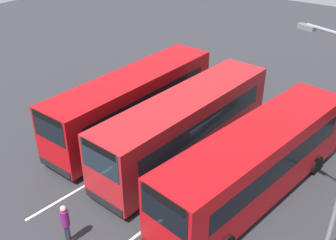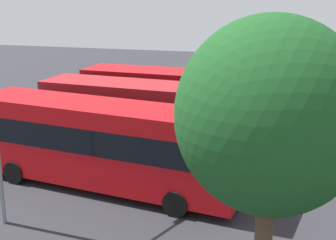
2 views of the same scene
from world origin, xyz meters
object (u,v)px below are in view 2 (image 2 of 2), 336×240
pedestrian (19,119)px  bus_center_left (157,117)px  bus_center_right (103,143)px  bus_far_left (185,100)px  depot_tree (270,117)px

pedestrian → bus_center_left: bearing=2.2°
bus_center_right → bus_far_left: bearing=-90.8°
bus_far_left → depot_tree: depot_tree is taller
depot_tree → bus_center_right: bearing=-40.1°
pedestrian → depot_tree: size_ratio=0.25×
bus_center_left → bus_center_right: size_ratio=0.99×
bus_center_right → pedestrian: size_ratio=6.24×
depot_tree → bus_far_left: bearing=-68.8°
bus_center_right → bus_center_left: bearing=-93.5°
pedestrian → bus_center_right: bearing=-29.2°
bus_far_left → pedestrian: 8.57m
bus_far_left → bus_center_right: bearing=82.9°
bus_center_left → pedestrian: size_ratio=6.20×
bus_far_left → pedestrian: size_ratio=6.17×
bus_far_left → pedestrian: bearing=25.2°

